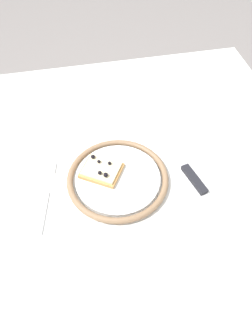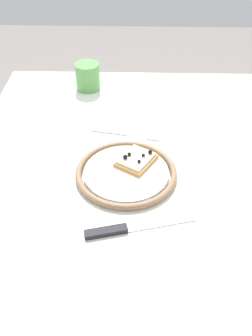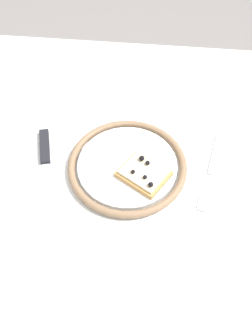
{
  "view_description": "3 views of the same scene",
  "coord_description": "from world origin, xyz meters",
  "views": [
    {
      "loc": [
        -0.05,
        -0.47,
        1.35
      ],
      "look_at": [
        0.04,
        -0.02,
        0.75
      ],
      "focal_mm": 32.92,
      "sensor_mm": 36.0,
      "label": 1
    },
    {
      "loc": [
        0.72,
        -0.02,
        1.36
      ],
      "look_at": [
        0.01,
        -0.04,
        0.76
      ],
      "focal_mm": 41.21,
      "sensor_mm": 36.0,
      "label": 2
    },
    {
      "loc": [
        -0.03,
        0.44,
        1.42
      ],
      "look_at": [
        0.02,
        -0.02,
        0.77
      ],
      "focal_mm": 42.84,
      "sensor_mm": 36.0,
      "label": 3
    }
  ],
  "objects": [
    {
      "name": "ground_plane",
      "position": [
        0.0,
        0.0,
        0.0
      ],
      "size": [
        6.0,
        6.0,
        0.0
      ],
      "primitive_type": "plane",
      "color": "gray"
    },
    {
      "name": "dining_table",
      "position": [
        0.0,
        0.0,
        0.66
      ],
      "size": [
        1.07,
        0.91,
        0.74
      ],
      "color": "white",
      "rests_on": "ground_plane"
    },
    {
      "name": "plate",
      "position": [
        0.01,
        -0.04,
        0.75
      ],
      "size": [
        0.25,
        0.25,
        0.02
      ],
      "color": "white",
      "rests_on": "dining_table"
    },
    {
      "name": "pizza_slice_near",
      "position": [
        -0.02,
        -0.02,
        0.76
      ],
      "size": [
        0.12,
        0.11,
        0.03
      ],
      "color": "tan",
      "rests_on": "plate"
    },
    {
      "name": "knife",
      "position": [
        0.19,
        -0.05,
        0.74
      ],
      "size": [
        0.08,
        0.24,
        0.01
      ],
      "color": "silver",
      "rests_on": "dining_table"
    },
    {
      "name": "fork",
      "position": [
        -0.16,
        -0.05,
        0.74
      ],
      "size": [
        0.06,
        0.2,
        0.0
      ],
      "color": "silver",
      "rests_on": "dining_table"
    }
  ]
}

